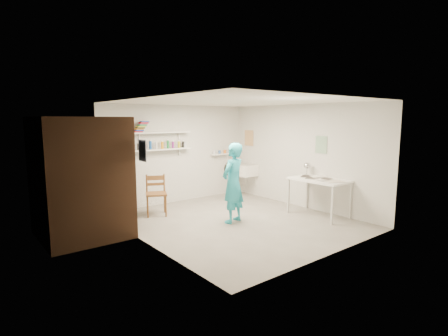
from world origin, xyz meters
TOP-DOWN VIEW (x-y plane):
  - floor at (0.00, 0.00)m, footprint 4.00×4.50m
  - ceiling at (0.00, 0.00)m, footprint 4.00×4.50m
  - wall_back at (0.00, 2.26)m, footprint 4.00×0.02m
  - wall_front at (0.00, -2.26)m, footprint 4.00×0.02m
  - wall_left at (-2.01, 0.00)m, footprint 0.02×4.50m
  - wall_right at (2.01, 0.00)m, footprint 0.02×4.50m
  - doorway_recess at (-1.99, 1.05)m, footprint 0.02×0.90m
  - corridor_box at (-2.70, 1.05)m, footprint 1.40×1.50m
  - door_lintel at (-1.97, 1.05)m, footprint 0.06×1.05m
  - door_jamb_near at (-1.97, 0.55)m, footprint 0.06×0.10m
  - door_jamb_far at (-1.97, 1.55)m, footprint 0.06×0.10m
  - shelf_lower at (-0.50, 2.13)m, footprint 1.50×0.22m
  - shelf_upper at (-0.50, 2.13)m, footprint 1.50×0.22m
  - ledge_shelf at (1.35, 2.17)m, footprint 0.70×0.14m
  - poster_left at (-1.99, 0.05)m, footprint 0.01×0.28m
  - poster_right_a at (1.99, 1.80)m, footprint 0.01×0.34m
  - poster_right_b at (1.99, -0.55)m, footprint 0.01×0.30m
  - belfast_sink at (1.75, 1.70)m, footprint 0.48×0.60m
  - man at (-0.09, 0.00)m, footprint 0.67×0.54m
  - wall_clock at (-0.02, 0.21)m, footprint 0.29×0.12m
  - wooden_chair at (-1.05, 1.42)m, footprint 0.57×0.56m
  - work_table at (1.64, -0.79)m, footprint 0.72×1.20m
  - desk_lamp at (1.84, -0.30)m, footprint 0.15×0.15m
  - spray_cans at (-0.50, 2.13)m, footprint 1.31×0.06m
  - book_stack at (-1.02, 2.13)m, footprint 0.34×0.14m
  - ledge_pots at (1.35, 2.17)m, footprint 0.48×0.07m
  - papers at (1.64, -0.79)m, footprint 0.30×0.22m

SIDE VIEW (x-z plane):
  - floor at x=0.00m, z-range -0.02..0.00m
  - work_table at x=1.64m, z-range 0.00..0.80m
  - wooden_chair at x=-1.05m, z-range 0.00..0.93m
  - belfast_sink at x=1.75m, z-range 0.55..0.85m
  - man at x=-0.09m, z-range 0.00..1.60m
  - papers at x=1.64m, z-range 0.80..0.83m
  - doorway_recess at x=-1.99m, z-range 0.00..2.00m
  - door_jamb_near at x=-1.97m, z-range 0.00..2.00m
  - door_jamb_far at x=-1.97m, z-range 0.00..2.00m
  - desk_lamp at x=1.84m, z-range 0.95..1.10m
  - corridor_box at x=-2.70m, z-range 0.00..2.10m
  - wall_clock at x=-0.02m, z-range 0.92..1.21m
  - ledge_shelf at x=1.35m, z-range 1.11..1.14m
  - ledge_pots at x=1.35m, z-range 1.14..1.22m
  - wall_back at x=0.00m, z-range 0.00..2.40m
  - wall_front at x=0.00m, z-range 0.00..2.40m
  - wall_left at x=-2.01m, z-range 0.00..2.40m
  - wall_right at x=2.01m, z-range 0.00..2.40m
  - shelf_lower at x=-0.50m, z-range 1.34..1.36m
  - spray_cans at x=-0.50m, z-range 1.36..1.53m
  - poster_right_b at x=1.99m, z-range 1.31..1.69m
  - poster_left at x=-1.99m, z-range 1.37..1.73m
  - poster_right_a at x=1.99m, z-range 1.34..1.76m
  - shelf_upper at x=-0.50m, z-range 1.74..1.76m
  - book_stack at x=-1.02m, z-range 1.77..2.02m
  - door_lintel at x=-1.97m, z-range 2.00..2.10m
  - ceiling at x=0.00m, z-range 2.40..2.42m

